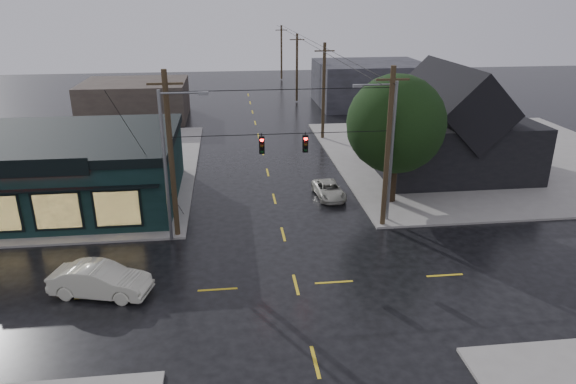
{
  "coord_description": "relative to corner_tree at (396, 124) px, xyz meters",
  "views": [
    {
      "loc": [
        -3.09,
        -22.71,
        13.94
      ],
      "look_at": [
        0.08,
        4.13,
        3.53
      ],
      "focal_mm": 32.0,
      "sensor_mm": 36.0,
      "label": 1
    }
  ],
  "objects": [
    {
      "name": "utility_pole_nw",
      "position": [
        -14.72,
        -3.87,
        -5.72
      ],
      "size": [
        2.0,
        0.32,
        10.15
      ],
      "primitive_type": null,
      "color": "#322516",
      "rests_on": "ground"
    },
    {
      "name": "ne_building",
      "position": [
        6.78,
        6.63,
        -1.25
      ],
      "size": [
        12.6,
        11.6,
        8.75
      ],
      "color": "black",
      "rests_on": "ground"
    },
    {
      "name": "corner_tree",
      "position": [
        0.0,
        0.0,
        0.0
      ],
      "size": [
        6.77,
        6.77,
        8.98
      ],
      "color": "black",
      "rests_on": "ground"
    },
    {
      "name": "bg_building_east",
      "position": [
        7.78,
        34.63,
        -2.92
      ],
      "size": [
        14.0,
        12.0,
        5.6
      ],
      "primitive_type": "cube",
      "color": "#26272B",
      "rests_on": "ground"
    },
    {
      "name": "sidewalk_nw",
      "position": [
        -28.22,
        9.63,
        -5.65
      ],
      "size": [
        28.0,
        28.0,
        0.15
      ],
      "primitive_type": "cube",
      "color": "gray",
      "rests_on": "ground"
    },
    {
      "name": "span_signal_assembly",
      "position": [
        -8.12,
        -3.87,
        -0.02
      ],
      "size": [
        13.0,
        0.48,
        1.23
      ],
      "color": "black",
      "rests_on": "ground"
    },
    {
      "name": "pizza_shop",
      "position": [
        -23.22,
        2.57,
        -3.16
      ],
      "size": [
        16.3,
        12.34,
        4.9
      ],
      "color": "black",
      "rests_on": "ground"
    },
    {
      "name": "sedan_cream",
      "position": [
        -17.91,
        -10.16,
        -4.91
      ],
      "size": [
        5.17,
        2.89,
        1.61
      ],
      "primitive_type": "imported",
      "rotation": [
        0.0,
        0.0,
        1.32
      ],
      "color": "beige",
      "rests_on": "ground"
    },
    {
      "name": "streetlight_nw",
      "position": [
        -15.02,
        -4.57,
        -5.72
      ],
      "size": [
        5.4,
        0.3,
        9.15
      ],
      "primitive_type": null,
      "color": "slate",
      "rests_on": "ground"
    },
    {
      "name": "utility_pole_ne",
      "position": [
        -1.72,
        -3.87,
        -5.72
      ],
      "size": [
        2.0,
        0.32,
        10.15
      ],
      "primitive_type": null,
      "color": "#322516",
      "rests_on": "ground"
    },
    {
      "name": "ground_plane",
      "position": [
        -8.22,
        -10.37,
        -5.72
      ],
      "size": [
        160.0,
        160.0,
        0.0
      ],
      "primitive_type": "plane",
      "color": "black"
    },
    {
      "name": "streetlight_ne",
      "position": [
        -1.22,
        -3.17,
        -5.72
      ],
      "size": [
        5.4,
        0.3,
        9.15
      ],
      "primitive_type": null,
      "color": "slate",
      "rests_on": "ground"
    },
    {
      "name": "utility_pole_far_c",
      "position": [
        -1.72,
        57.63,
        -5.72
      ],
      "size": [
        2.0,
        0.32,
        9.15
      ],
      "primitive_type": null,
      "color": "#322516",
      "rests_on": "ground"
    },
    {
      "name": "utility_pole_far_b",
      "position": [
        -1.72,
        37.63,
        -5.72
      ],
      "size": [
        2.0,
        0.32,
        9.15
      ],
      "primitive_type": null,
      "color": "#322516",
      "rests_on": "ground"
    },
    {
      "name": "suv_silver",
      "position": [
        -4.19,
        1.49,
        -5.16
      ],
      "size": [
        2.15,
        4.14,
        1.11
      ],
      "primitive_type": "imported",
      "rotation": [
        0.0,
        0.0,
        0.08
      ],
      "color": "#B7B6A9",
      "rests_on": "ground"
    },
    {
      "name": "utility_pole_far_a",
      "position": [
        -1.72,
        17.63,
        -5.72
      ],
      "size": [
        2.0,
        0.32,
        9.65
      ],
      "primitive_type": null,
      "color": "#322516",
      "rests_on": "ground"
    },
    {
      "name": "sidewalk_ne",
      "position": [
        11.78,
        9.63,
        -5.65
      ],
      "size": [
        28.0,
        28.0,
        0.15
      ],
      "primitive_type": "cube",
      "color": "gray",
      "rests_on": "ground"
    },
    {
      "name": "bg_building_west",
      "position": [
        -22.22,
        29.63,
        -3.52
      ],
      "size": [
        12.0,
        10.0,
        4.4
      ],
      "primitive_type": "cube",
      "color": "#322824",
      "rests_on": "ground"
    }
  ]
}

